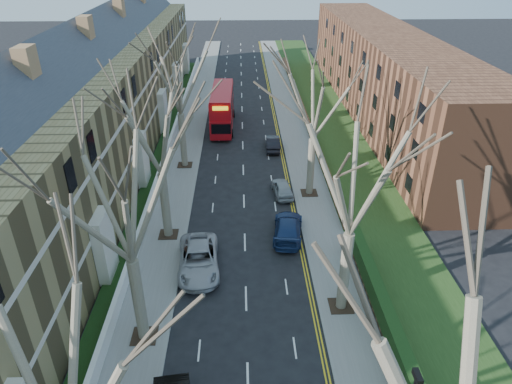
{
  "coord_description": "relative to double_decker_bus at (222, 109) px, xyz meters",
  "views": [
    {
      "loc": [
        -0.11,
        -12.48,
        19.48
      ],
      "look_at": [
        0.93,
        18.05,
        2.51
      ],
      "focal_mm": 32.0,
      "sensor_mm": 36.0,
      "label": 1
    }
  ],
  "objects": [
    {
      "name": "flats_right",
      "position": [
        19.76,
        4.28,
        2.86
      ],
      "size": [
        13.97,
        54.0,
        10.0
      ],
      "color": "brown",
      "rests_on": "ground"
    },
    {
      "name": "tree_left_mid",
      "position": [
        -3.4,
        -32.72,
        7.43
      ],
      "size": [
        10.5,
        10.5,
        14.71
      ],
      "color": "#6C5F4D",
      "rests_on": "ground"
    },
    {
      "name": "pavement_right",
      "position": [
        8.3,
        0.28,
        -2.07
      ],
      "size": [
        3.0,
        102.0,
        0.12
      ],
      "primitive_type": "cube",
      "color": "slate",
      "rests_on": "ground"
    },
    {
      "name": "front_wall_left",
      "position": [
        -5.35,
        -7.72,
        -1.51
      ],
      "size": [
        0.3,
        78.0,
        1.0
      ],
      "color": "white",
      "rests_on": "ground"
    },
    {
      "name": "tree_right_far",
      "position": [
        8.0,
        -16.72,
        7.12
      ],
      "size": [
        10.15,
        10.15,
        14.22
      ],
      "color": "#6C5F4D",
      "rests_on": "ground"
    },
    {
      "name": "car_right_near",
      "position": [
        5.52,
        -23.04,
        -1.39
      ],
      "size": [
        2.7,
        5.29,
        1.47
      ],
      "primitive_type": "imported",
      "rotation": [
        0.0,
        0.0,
        3.01
      ],
      "color": "navy",
      "rests_on": "ground"
    },
    {
      "name": "car_left_far",
      "position": [
        -0.8,
        -26.71,
        -1.33
      ],
      "size": [
        3.05,
        5.9,
        1.59
      ],
      "primitive_type": "imported",
      "rotation": [
        0.0,
        0.0,
        0.07
      ],
      "color": "#A5A4AA",
      "rests_on": "ground"
    },
    {
      "name": "tree_left_dist",
      "position": [
        -3.4,
        -10.72,
        7.43
      ],
      "size": [
        10.5,
        10.5,
        14.71
      ],
      "color": "#6C5F4D",
      "rests_on": "ground"
    },
    {
      "name": "terrace_left",
      "position": [
        -11.35,
        -7.72,
        3.4
      ],
      "size": [
        9.7,
        78.0,
        13.6
      ],
      "color": "olive",
      "rests_on": "ground"
    },
    {
      "name": "double_decker_bus",
      "position": [
        0.0,
        0.0,
        0.0
      ],
      "size": [
        2.76,
        10.35,
        4.34
      ],
      "rotation": [
        0.0,
        0.0,
        3.13
      ],
      "color": "#AA0C13",
      "rests_on": "ground"
    },
    {
      "name": "car_right_mid",
      "position": [
        5.63,
        -16.71,
        -1.49
      ],
      "size": [
        1.92,
        3.9,
        1.28
      ],
      "primitive_type": "imported",
      "rotation": [
        0.0,
        0.0,
        3.25
      ],
      "color": "#979B9F",
      "rests_on": "ground"
    },
    {
      "name": "tree_left_far",
      "position": [
        -3.4,
        -22.72,
        7.11
      ],
      "size": [
        10.15,
        10.15,
        14.22
      ],
      "color": "#6C5F4D",
      "rests_on": "ground"
    },
    {
      "name": "tree_right_mid",
      "position": [
        8.0,
        -30.72,
        7.43
      ],
      "size": [
        10.5,
        10.5,
        14.71
      ],
      "color": "#6C5F4D",
      "rests_on": "ground"
    },
    {
      "name": "grass_verge_right",
      "position": [
        12.8,
        0.28,
        -1.98
      ],
      "size": [
        6.0,
        102.0,
        0.06
      ],
      "color": "#203A15",
      "rests_on": "ground"
    },
    {
      "name": "car_right_far",
      "position": [
        5.48,
        -6.8,
        -1.46
      ],
      "size": [
        1.57,
        4.12,
        1.34
      ],
      "primitive_type": "imported",
      "rotation": [
        0.0,
        0.0,
        3.1
      ],
      "color": "black",
      "rests_on": "ground"
    },
    {
      "name": "pavement_left",
      "position": [
        -3.7,
        0.28,
        -2.07
      ],
      "size": [
        3.0,
        102.0,
        0.12
      ],
      "primitive_type": "cube",
      "color": "slate",
      "rests_on": "ground"
    },
    {
      "name": "tree_left_near",
      "position": [
        -3.4,
        -42.72,
        6.8
      ],
      "size": [
        9.8,
        9.8,
        13.73
      ],
      "color": "#6C5F4D",
      "rests_on": "ground"
    },
    {
      "name": "wall_hedge_right",
      "position": [
        10.0,
        -36.72,
        -1.01
      ],
      "size": [
        0.7,
        24.0,
        1.8
      ],
      "color": "brown",
      "rests_on": "ground"
    }
  ]
}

